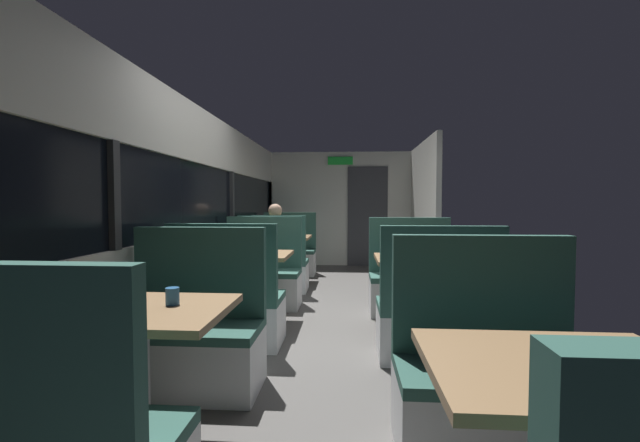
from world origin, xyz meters
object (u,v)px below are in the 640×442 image
at_px(bench_far_window_facing_end, 274,269).
at_px(dining_table_near_window, 139,327).
at_px(bench_near_window_facing_entry, 192,340).
at_px(dining_table_far_window, 282,242).
at_px(dining_table_rear_aisle, 422,268).
at_px(bench_far_window_facing_entry, 289,256).
at_px(bench_mid_window_facing_entry, 262,279).
at_px(dining_table_mid_window, 247,263).
at_px(bench_front_aisle_facing_entry, 489,389).
at_px(bench_rear_aisle_facing_entry, 411,285).
at_px(dining_table_front_aisle, 563,393).
at_px(bench_rear_aisle_facing_end, 437,319).
at_px(coffee_cup_primary, 172,296).
at_px(seated_passenger, 275,253).
at_px(bench_mid_window_facing_end, 228,309).

bearing_deg(bench_far_window_facing_end, dining_table_near_window, -90.00).
xyz_separation_m(bench_near_window_facing_entry, dining_table_far_window, (0.00, 3.76, 0.31)).
distance_m(dining_table_far_window, dining_table_rear_aisle, 3.02).
height_order(dining_table_far_window, bench_far_window_facing_entry, bench_far_window_facing_entry).
bearing_deg(bench_mid_window_facing_entry, bench_far_window_facing_entry, 90.00).
relative_size(dining_table_mid_window, bench_front_aisle_facing_entry, 0.82).
bearing_deg(bench_rear_aisle_facing_entry, bench_far_window_facing_entry, 126.36).
height_order(dining_table_front_aisle, bench_rear_aisle_facing_end, bench_rear_aisle_facing_end).
relative_size(bench_near_window_facing_entry, coffee_cup_primary, 12.22).
height_order(bench_far_window_facing_entry, bench_rear_aisle_facing_end, same).
xyz_separation_m(bench_near_window_facing_entry, bench_far_window_facing_end, (0.00, 3.06, 0.00)).
height_order(bench_rear_aisle_facing_entry, coffee_cup_primary, bench_rear_aisle_facing_entry).
distance_m(seated_passenger, coffee_cup_primary, 3.78).
distance_m(dining_table_near_window, coffee_cup_primary, 0.22).
height_order(bench_front_aisle_facing_entry, bench_rear_aisle_facing_end, same).
distance_m(dining_table_near_window, dining_table_front_aisle, 1.89).
relative_size(dining_table_near_window, dining_table_front_aisle, 1.00).
bearing_deg(coffee_cup_primary, bench_far_window_facing_entry, 91.68).
bearing_deg(dining_table_mid_window, bench_front_aisle_facing_entry, -49.98).
xyz_separation_m(dining_table_far_window, bench_rear_aisle_facing_end, (1.79, -3.13, -0.31)).
height_order(dining_table_far_window, coffee_cup_primary, coffee_cup_primary).
xyz_separation_m(dining_table_far_window, seated_passenger, (0.00, -0.63, -0.10)).
xyz_separation_m(bench_front_aisle_facing_entry, coffee_cup_primary, (-1.64, -0.03, 0.46)).
distance_m(dining_table_rear_aisle, seated_passenger, 2.54).
xyz_separation_m(dining_table_mid_window, bench_mid_window_facing_end, (0.00, -0.70, -0.31)).
distance_m(dining_table_far_window, bench_far_window_facing_entry, 0.77).
xyz_separation_m(bench_mid_window_facing_entry, seated_passenger, (0.00, 0.90, 0.21)).
xyz_separation_m(bench_mid_window_facing_entry, dining_table_rear_aisle, (1.79, -0.90, 0.31)).
distance_m(bench_far_window_facing_entry, dining_table_rear_aisle, 3.62).
height_order(dining_table_mid_window, bench_mid_window_facing_end, bench_mid_window_facing_end).
relative_size(bench_mid_window_facing_entry, seated_passenger, 0.87).
bearing_deg(bench_rear_aisle_facing_end, bench_rear_aisle_facing_entry, 90.00).
bearing_deg(coffee_cup_primary, bench_far_window_facing_end, 92.32).
distance_m(dining_table_near_window, bench_mid_window_facing_end, 1.56).
bearing_deg(bench_far_window_facing_end, bench_rear_aisle_facing_end, -53.64).
xyz_separation_m(dining_table_rear_aisle, seated_passenger, (-1.79, 1.80, -0.10)).
bearing_deg(dining_table_mid_window, bench_rear_aisle_facing_entry, 15.59).
distance_m(bench_near_window_facing_entry, dining_table_front_aisle, 2.23).
bearing_deg(bench_near_window_facing_entry, bench_rear_aisle_facing_end, 19.46).
relative_size(dining_table_far_window, seated_passenger, 0.71).
xyz_separation_m(dining_table_mid_window, bench_mid_window_facing_entry, (0.00, 0.70, -0.31)).
distance_m(bench_far_window_facing_end, bench_far_window_facing_entry, 1.40).
bearing_deg(dining_table_rear_aisle, dining_table_far_window, 126.36).
bearing_deg(dining_table_near_window, dining_table_mid_window, 90.00).
distance_m(bench_mid_window_facing_end, seated_passenger, 2.31).
xyz_separation_m(bench_mid_window_facing_end, dining_table_far_window, (0.00, 2.93, 0.31)).
bearing_deg(bench_rear_aisle_facing_entry, seated_passenger, 148.32).
relative_size(dining_table_mid_window, bench_far_window_facing_end, 0.82).
height_order(dining_table_near_window, bench_far_window_facing_entry, bench_far_window_facing_entry).
bearing_deg(bench_mid_window_facing_entry, dining_table_mid_window, -90.00).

